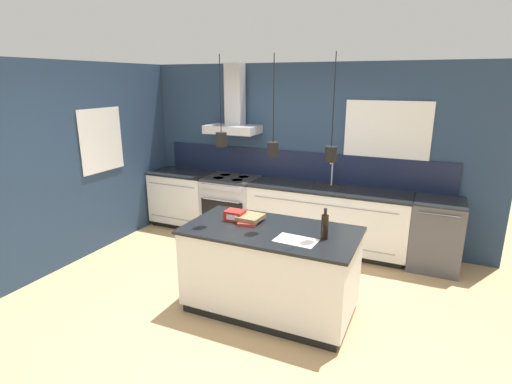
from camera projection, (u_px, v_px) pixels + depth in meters
name	position (u px, v px, depth m)	size (l,w,h in m)	color
ground_plane	(238.00, 295.00, 4.54)	(16.00, 16.00, 0.00)	tan
wall_back	(294.00, 150.00, 5.95)	(5.60, 2.23, 2.60)	navy
wall_left	(109.00, 156.00, 5.76)	(0.08, 3.80, 2.60)	navy
counter_run_left	(184.00, 198.00, 6.64)	(1.01, 0.64, 0.91)	black
counter_run_sink	(327.00, 218.00, 5.68)	(2.26, 0.64, 1.28)	black
oven_range	(231.00, 205.00, 6.28)	(0.81, 0.66, 0.91)	#B5B5BA
dishwasher	(436.00, 234.00, 5.11)	(0.61, 0.65, 0.91)	#4C4C51
kitchen_island	(270.00, 270.00, 4.15)	(1.75, 0.94, 0.91)	black
bottle_on_island	(325.00, 226.00, 3.75)	(0.07, 0.07, 0.30)	black
book_stack	(250.00, 219.00, 4.22)	(0.26, 0.35, 0.07)	#B2332D
red_supply_box	(235.00, 215.00, 4.27)	(0.20, 0.16, 0.11)	red
paper_pile	(296.00, 240.00, 3.74)	(0.41, 0.27, 0.01)	silver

